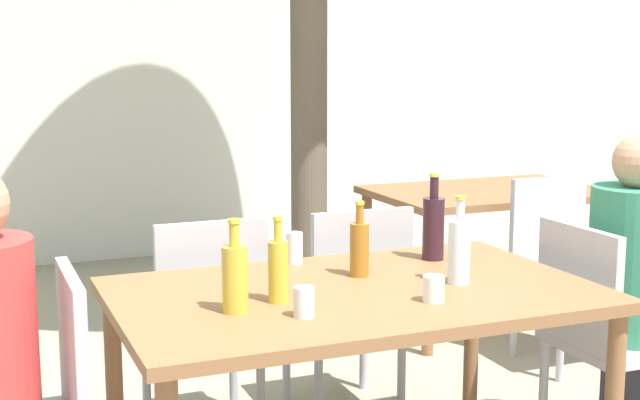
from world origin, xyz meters
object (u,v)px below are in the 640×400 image
at_px(drinking_glass_2, 294,248).
at_px(patio_chair_3, 351,298).
at_px(dining_table_back, 488,206).
at_px(drinking_glass_0, 434,289).
at_px(drinking_glass_1, 304,302).
at_px(water_bottle_0, 459,250).
at_px(wine_bottle_2, 433,226).
at_px(oil_cruet_1, 278,269).
at_px(patio_chair_1, 600,327).
at_px(patio_chair_4, 560,258).
at_px(patio_chair_2, 206,315).
at_px(amber_bottle_3, 359,247).
at_px(oil_cruet_4, 235,276).
at_px(dining_table_front, 355,312).

bearing_deg(drinking_glass_2, patio_chair_3, 39.88).
height_order(dining_table_back, patio_chair_3, patio_chair_3).
xyz_separation_m(drinking_glass_0, drinking_glass_1, (-0.43, 0.00, 0.00)).
distance_m(water_bottle_0, wine_bottle_2, 0.35).
bearing_deg(oil_cruet_1, dining_table_back, 42.38).
distance_m(dining_table_back, patio_chair_1, 1.77).
height_order(patio_chair_4, drinking_glass_2, patio_chair_4).
bearing_deg(drinking_glass_1, dining_table_back, 45.43).
distance_m(patio_chair_2, water_bottle_0, 1.09).
height_order(patio_chair_3, amber_bottle_3, amber_bottle_3).
distance_m(patio_chair_1, patio_chair_2, 1.51).
xyz_separation_m(patio_chair_3, drinking_glass_1, (-0.58, -0.95, 0.30)).
bearing_deg(drinking_glass_1, oil_cruet_1, 95.40).
height_order(oil_cruet_4, drinking_glass_1, oil_cruet_4).
relative_size(patio_chair_4, oil_cruet_4, 3.24).
bearing_deg(drinking_glass_0, wine_bottle_2, 60.70).
relative_size(patio_chair_1, oil_cruet_1, 3.39).
distance_m(dining_table_front, wine_bottle_2, 0.56).
xyz_separation_m(patio_chair_2, oil_cruet_1, (0.03, -0.77, 0.36)).
xyz_separation_m(dining_table_back, wine_bottle_2, (-1.15, -1.39, 0.22)).
height_order(patio_chair_4, drinking_glass_0, patio_chair_4).
distance_m(patio_chair_1, oil_cruet_1, 1.35).
bearing_deg(oil_cruet_4, drinking_glass_0, -11.78).
relative_size(patio_chair_1, patio_chair_2, 1.00).
distance_m(dining_table_back, patio_chair_4, 0.68).
relative_size(patio_chair_4, drinking_glass_2, 7.92).
distance_m(dining_table_back, drinking_glass_0, 2.38).
height_order(water_bottle_0, oil_cruet_4, water_bottle_0).
height_order(patio_chair_3, drinking_glass_2, patio_chair_3).
xyz_separation_m(wine_bottle_2, oil_cruet_4, (-0.89, -0.38, -0.02)).
relative_size(dining_table_back, patio_chair_1, 1.41).
xyz_separation_m(patio_chair_4, water_bottle_0, (-1.24, -1.07, 0.37)).
bearing_deg(patio_chair_1, oil_cruet_4, 94.12).
bearing_deg(patio_chair_2, drinking_glass_0, 116.69).
bearing_deg(wine_bottle_2, patio_chair_3, 106.72).
bearing_deg(patio_chair_4, patio_chair_3, -167.68).
bearing_deg(oil_cruet_1, patio_chair_4, 29.21).
bearing_deg(patio_chair_3, amber_bottle_3, 68.21).
relative_size(patio_chair_3, drinking_glass_0, 11.13).
xyz_separation_m(water_bottle_0, drinking_glass_2, (-0.41, 0.48, -0.06)).
bearing_deg(dining_table_back, drinking_glass_1, -134.57).
height_order(oil_cruet_1, amber_bottle_3, oil_cruet_1).
bearing_deg(wine_bottle_2, patio_chair_1, -25.70).
height_order(dining_table_back, drinking_glass_1, drinking_glass_1).
xyz_separation_m(patio_chair_1, drinking_glass_0, (-0.85, -0.23, 0.29)).
distance_m(patio_chair_3, water_bottle_0, 0.87).
distance_m(patio_chair_3, oil_cruet_1, 1.04).
height_order(patio_chair_3, drinking_glass_1, patio_chair_3).
bearing_deg(amber_bottle_3, patio_chair_1, -9.10).
relative_size(patio_chair_3, patio_chair_4, 1.00).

